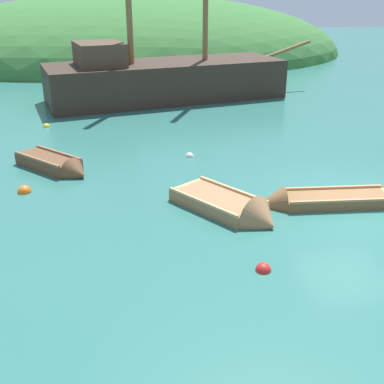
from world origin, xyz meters
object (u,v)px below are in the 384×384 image
buoy_white (190,157)px  buoy_yellow (46,127)px  buoy_orange (25,192)px  buoy_red (263,270)px  rowboat_near_dock (234,210)px  rowboat_outer_right (315,202)px  rowboat_far (56,166)px  sailing_ship (164,85)px

buoy_white → buoy_yellow: size_ratio=0.98×
buoy_orange → buoy_yellow: bearing=90.1°
buoy_red → buoy_orange: bearing=136.1°
rowboat_near_dock → rowboat_outer_right: size_ratio=0.88×
rowboat_outer_right → buoy_red: bearing=55.7°
rowboat_far → buoy_yellow: 5.60m
sailing_ship → rowboat_far: bearing=-127.2°
buoy_white → rowboat_outer_right: bearing=-60.4°
rowboat_near_dock → buoy_orange: rowboat_near_dock is taller
rowboat_outer_right → buoy_red: 3.81m
sailing_ship → rowboat_far: size_ratio=5.32×
buoy_orange → sailing_ship: bearing=64.1°
rowboat_near_dock → buoy_white: bearing=150.3°
rowboat_near_dock → buoy_yellow: 11.31m
rowboat_far → rowboat_near_dock: (4.84, -4.26, -0.03)m
sailing_ship → rowboat_outer_right: (2.27, -14.17, -0.70)m
rowboat_far → buoy_white: rowboat_far is taller
sailing_ship → buoy_white: sailing_ship is taller
buoy_orange → buoy_white: buoy_orange is taller
rowboat_far → buoy_yellow: (-0.81, 5.54, -0.14)m
rowboat_outer_right → buoy_white: 5.35m
rowboat_outer_right → buoy_white: bearing=-54.4°
sailing_ship → buoy_white: bearing=-103.4°
sailing_ship → buoy_white: size_ratio=51.48×
buoy_orange → buoy_red: size_ratio=1.20×
rowboat_far → buoy_yellow: rowboat_far is taller
sailing_ship → buoy_yellow: (-5.72, -4.51, -0.78)m
rowboat_outer_right → buoy_white: (-2.64, 4.65, -0.08)m
sailing_ship → buoy_yellow: sailing_ship is taller
rowboat_far → rowboat_outer_right: (7.18, -4.12, -0.06)m
rowboat_near_dock → buoy_red: bearing=-35.8°
buoy_white → sailing_ship: bearing=87.8°
buoy_orange → buoy_red: 7.67m
rowboat_near_dock → buoy_orange: bearing=-147.6°
rowboat_far → rowboat_outer_right: rowboat_far is taller
rowboat_far → buoy_white: 4.57m
buoy_red → buoy_yellow: size_ratio=1.13×
sailing_ship → rowboat_outer_right: bearing=-92.0°
buoy_orange → buoy_white: (5.34, 2.23, 0.00)m
buoy_orange → rowboat_near_dock: bearing=-24.3°
rowboat_outer_right → buoy_red: rowboat_outer_right is taller
rowboat_far → sailing_ship: bearing=112.5°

